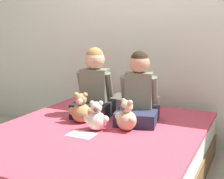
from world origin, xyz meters
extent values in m
plane|color=#B2A899|center=(0.00, 0.00, 0.00)|extent=(14.00, 14.00, 0.00)
cube|color=silver|center=(0.00, 1.09, 1.25)|extent=(8.00, 0.06, 2.50)
cube|color=brown|center=(0.00, 0.00, 0.11)|extent=(1.63, 1.91, 0.21)
cube|color=white|center=(0.00, 0.00, 0.31)|extent=(1.60, 1.87, 0.19)
cube|color=#C64256|center=(0.00, 0.00, 0.42)|extent=(1.62, 1.89, 0.03)
cube|color=black|center=(-0.22, 0.32, 0.50)|extent=(0.38, 0.40, 0.13)
cube|color=slate|center=(-0.23, 0.38, 0.72)|extent=(0.26, 0.19, 0.30)
sphere|color=#DBAD89|center=(-0.23, 0.38, 0.95)|extent=(0.19, 0.19, 0.19)
sphere|color=#A37A42|center=(-0.23, 0.38, 0.99)|extent=(0.16, 0.16, 0.16)
cylinder|color=slate|center=(-0.36, 0.36, 0.73)|extent=(0.08, 0.14, 0.25)
cylinder|color=slate|center=(-0.09, 0.40, 0.73)|extent=(0.08, 0.14, 0.25)
cube|color=#282D47|center=(0.22, 0.32, 0.49)|extent=(0.41, 0.46, 0.11)
cube|color=slate|center=(0.21, 0.38, 0.70)|extent=(0.25, 0.17, 0.31)
sphere|color=tan|center=(0.21, 0.38, 0.94)|extent=(0.18, 0.18, 0.18)
sphere|color=#2D2319|center=(0.21, 0.38, 0.97)|extent=(0.16, 0.16, 0.16)
cylinder|color=slate|center=(0.08, 0.36, 0.71)|extent=(0.08, 0.15, 0.26)
cylinder|color=slate|center=(0.34, 0.41, 0.71)|extent=(0.08, 0.15, 0.26)
sphere|color=tan|center=(-0.22, 0.11, 0.52)|extent=(0.17, 0.17, 0.17)
sphere|color=tan|center=(-0.22, 0.11, 0.64)|extent=(0.10, 0.10, 0.10)
sphere|color=white|center=(-0.20, 0.07, 0.63)|extent=(0.05, 0.05, 0.05)
sphere|color=tan|center=(-0.25, 0.10, 0.68)|extent=(0.04, 0.04, 0.04)
sphere|color=tan|center=(-0.18, 0.12, 0.68)|extent=(0.04, 0.04, 0.04)
sphere|color=tan|center=(-0.29, 0.06, 0.54)|extent=(0.06, 0.06, 0.06)
sphere|color=tan|center=(-0.14, 0.12, 0.54)|extent=(0.06, 0.06, 0.06)
sphere|color=#D1B78E|center=(0.22, 0.09, 0.51)|extent=(0.16, 0.16, 0.16)
sphere|color=#D1B78E|center=(0.22, 0.09, 0.63)|extent=(0.10, 0.10, 0.10)
sphere|color=#4C4742|center=(0.21, 0.05, 0.62)|extent=(0.05, 0.05, 0.05)
sphere|color=#D1B78E|center=(0.19, 0.10, 0.67)|extent=(0.04, 0.04, 0.04)
sphere|color=#D1B78E|center=(0.25, 0.07, 0.67)|extent=(0.04, 0.04, 0.04)
sphere|color=#D1B78E|center=(0.14, 0.10, 0.53)|extent=(0.06, 0.06, 0.06)
sphere|color=#D1B78E|center=(0.29, 0.04, 0.53)|extent=(0.06, 0.06, 0.06)
sphere|color=silver|center=(0.00, -0.01, 0.51)|extent=(0.15, 0.15, 0.15)
sphere|color=silver|center=(0.00, -0.01, 0.62)|extent=(0.09, 0.09, 0.09)
sphere|color=#4C4742|center=(0.02, -0.05, 0.61)|extent=(0.04, 0.04, 0.04)
sphere|color=silver|center=(-0.03, -0.03, 0.66)|extent=(0.04, 0.04, 0.04)
sphere|color=silver|center=(0.03, 0.00, 0.66)|extent=(0.04, 0.04, 0.04)
sphere|color=silver|center=(-0.06, -0.06, 0.53)|extent=(0.06, 0.06, 0.06)
sphere|color=silver|center=(0.07, 0.00, 0.53)|extent=(0.06, 0.06, 0.06)
cube|color=silver|center=(0.00, 0.77, 0.49)|extent=(0.47, 0.32, 0.11)
cube|color=white|center=(-0.05, -0.17, 0.43)|extent=(0.21, 0.15, 0.00)
camera|label=1|loc=(1.16, -2.12, 1.25)|focal=50.00mm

